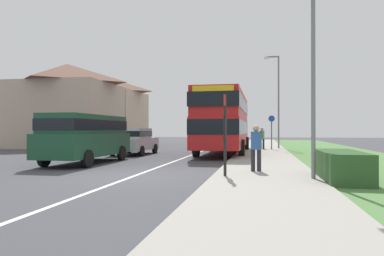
# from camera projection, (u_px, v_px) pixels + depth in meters

# --- Properties ---
(ground_plane) EXTENTS (120.00, 120.00, 0.00)m
(ground_plane) POSITION_uv_depth(u_px,v_px,m) (134.00, 176.00, 11.39)
(ground_plane) COLOR #424247
(lane_marking_centre) EXTENTS (0.14, 60.00, 0.01)m
(lane_marking_centre) POSITION_uv_depth(u_px,v_px,m) (186.00, 157.00, 19.23)
(lane_marking_centre) COLOR silver
(lane_marking_centre) RESTS_ON ground_plane
(pavement_near_side) EXTENTS (3.20, 68.00, 0.12)m
(pavement_near_side) POSITION_uv_depth(u_px,v_px,m) (264.00, 161.00, 16.46)
(pavement_near_side) COLOR #9E998E
(pavement_near_side) RESTS_ON ground_plane
(grass_verge_seaward) EXTENTS (6.00, 68.00, 0.08)m
(grass_verge_seaward) POSITION_uv_depth(u_px,v_px,m) (362.00, 163.00, 15.63)
(grass_verge_seaward) COLOR #517F42
(grass_verge_seaward) RESTS_ON ground_plane
(roadside_hedge) EXTENTS (1.10, 2.95, 0.90)m
(roadside_hedge) POSITION_uv_depth(u_px,v_px,m) (341.00, 167.00, 9.95)
(roadside_hedge) COLOR #2D5128
(roadside_hedge) RESTS_ON ground_plane
(double_decker_bus) EXTENTS (2.80, 10.79, 3.70)m
(double_decker_bus) POSITION_uv_depth(u_px,v_px,m) (224.00, 120.00, 21.94)
(double_decker_bus) COLOR red
(double_decker_bus) RESTS_ON ground_plane
(parked_van_dark_green) EXTENTS (2.11, 5.58, 2.17)m
(parked_van_dark_green) POSITION_uv_depth(u_px,v_px,m) (87.00, 135.00, 15.73)
(parked_van_dark_green) COLOR #19472D
(parked_van_dark_green) RESTS_ON ground_plane
(parked_car_silver) EXTENTS (1.96, 4.14, 1.60)m
(parked_car_silver) POSITION_uv_depth(u_px,v_px,m) (134.00, 140.00, 21.20)
(parked_car_silver) COLOR #B7B7BC
(parked_car_silver) RESTS_ON ground_plane
(pedestrian_at_stop) EXTENTS (0.34, 0.34, 1.67)m
(pedestrian_at_stop) POSITION_uv_depth(u_px,v_px,m) (256.00, 146.00, 11.72)
(pedestrian_at_stop) COLOR #23232D
(pedestrian_at_stop) RESTS_ON ground_plane
(pedestrian_walking_away) EXTENTS (0.34, 0.34, 1.67)m
(pedestrian_walking_away) POSITION_uv_depth(u_px,v_px,m) (262.00, 137.00, 25.47)
(pedestrian_walking_away) COLOR #23232D
(pedestrian_walking_away) RESTS_ON ground_plane
(bus_stop_sign) EXTENTS (0.09, 0.52, 2.60)m
(bus_stop_sign) POSITION_uv_depth(u_px,v_px,m) (225.00, 129.00, 10.55)
(bus_stop_sign) COLOR black
(bus_stop_sign) RESTS_ON ground_plane
(cycle_route_sign) EXTENTS (0.44, 0.08, 2.52)m
(cycle_route_sign) POSITION_uv_depth(u_px,v_px,m) (272.00, 131.00, 24.57)
(cycle_route_sign) COLOR slate
(cycle_route_sign) RESTS_ON ground_plane
(street_lamp_near) EXTENTS (1.14, 0.20, 7.30)m
(street_lamp_near) POSITION_uv_depth(u_px,v_px,m) (309.00, 36.00, 10.02)
(street_lamp_near) COLOR slate
(street_lamp_near) RESTS_ON ground_plane
(street_lamp_mid) EXTENTS (1.14, 0.20, 7.11)m
(street_lamp_mid) POSITION_uv_depth(u_px,v_px,m) (277.00, 96.00, 26.44)
(street_lamp_mid) COLOR slate
(street_lamp_mid) RESTS_ON ground_plane
(house_terrace_far_side) EXTENTS (7.77, 13.79, 7.15)m
(house_terrace_far_side) POSITION_uv_depth(u_px,v_px,m) (87.00, 108.00, 33.27)
(house_terrace_far_side) COLOR tan
(house_terrace_far_side) RESTS_ON ground_plane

